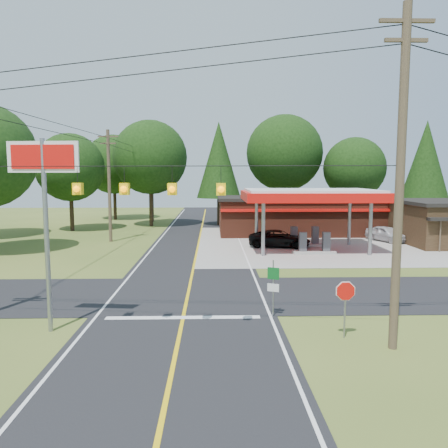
{
  "coord_description": "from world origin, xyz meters",
  "views": [
    {
      "loc": [
        1.26,
        -21.43,
        5.98
      ],
      "look_at": [
        2.0,
        7.0,
        2.8
      ],
      "focal_mm": 35.0,
      "sensor_mm": 36.0,
      "label": 1
    }
  ],
  "objects_px": {
    "sedan_car": "(386,234)",
    "gas_canopy": "(310,197)",
    "octagonal_stop_sign": "(345,296)",
    "suv_car": "(279,239)",
    "big_stop_sign": "(44,188)"
  },
  "relations": [
    {
      "from": "gas_canopy",
      "to": "sedan_car",
      "type": "xyz_separation_m",
      "value": [
        8.0,
        4.31,
        -3.56
      ]
    },
    {
      "from": "gas_canopy",
      "to": "suv_car",
      "type": "relative_size",
      "value": 2.08
    },
    {
      "from": "sedan_car",
      "to": "octagonal_stop_sign",
      "type": "xyz_separation_m",
      "value": [
        -10.9,
        -23.33,
        0.89
      ]
    },
    {
      "from": "big_stop_sign",
      "to": "octagonal_stop_sign",
      "type": "distance_m",
      "value": 11.82
    },
    {
      "from": "gas_canopy",
      "to": "suv_car",
      "type": "height_order",
      "value": "gas_canopy"
    },
    {
      "from": "suv_car",
      "to": "octagonal_stop_sign",
      "type": "distance_m",
      "value": 20.55
    },
    {
      "from": "suv_car",
      "to": "big_stop_sign",
      "type": "bearing_deg",
      "value": 158.93
    },
    {
      "from": "gas_canopy",
      "to": "sedan_car",
      "type": "height_order",
      "value": "gas_canopy"
    },
    {
      "from": "suv_car",
      "to": "big_stop_sign",
      "type": "xyz_separation_m",
      "value": [
        -11.82,
        -19.51,
        4.8
      ]
    },
    {
      "from": "suv_car",
      "to": "sedan_car",
      "type": "relative_size",
      "value": 1.23
    },
    {
      "from": "big_stop_sign",
      "to": "octagonal_stop_sign",
      "type": "bearing_deg",
      "value": -5.16
    },
    {
      "from": "suv_car",
      "to": "octagonal_stop_sign",
      "type": "height_order",
      "value": "octagonal_stop_sign"
    },
    {
      "from": "gas_canopy",
      "to": "octagonal_stop_sign",
      "type": "height_order",
      "value": "gas_canopy"
    },
    {
      "from": "sedan_car",
      "to": "gas_canopy",
      "type": "bearing_deg",
      "value": -174.96
    },
    {
      "from": "big_stop_sign",
      "to": "sedan_car",
      "type": "bearing_deg",
      "value": 45.42
    }
  ]
}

